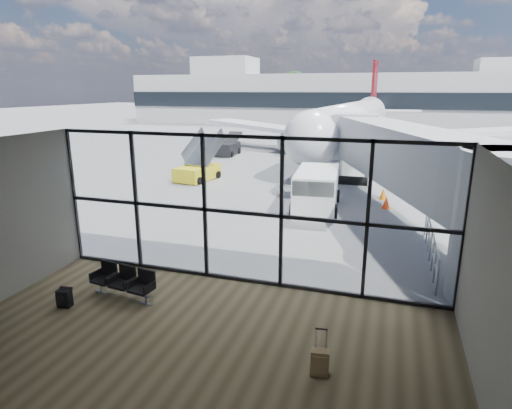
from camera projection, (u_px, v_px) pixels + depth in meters
The scene contains 21 objects.
ground at pixel (357, 139), 49.96m from camera, with size 220.00×220.00×0.00m, color slate.
lounge_shell at pixel (157, 258), 8.09m from camera, with size 12.02×8.01×4.51m.
glass_curtain_wall at pixel (242, 211), 12.61m from camera, with size 12.10×0.12×4.50m.
jet_bridge at pixel (412, 164), 17.53m from camera, with size 8.00×16.50×4.33m.
apron_railing at pixel (431, 241), 14.58m from camera, with size 0.06×5.46×1.11m.
far_terminal at pixel (367, 98), 69.22m from camera, with size 80.00×12.20×11.00m.
tree_0 at pixel (157, 94), 91.40m from camera, with size 4.95×4.95×7.12m.
tree_1 at pixel (182, 91), 89.47m from camera, with size 5.61×5.61×8.07m.
tree_2 at pixel (208, 88), 87.54m from camera, with size 6.27×6.27×9.03m.
tree_3 at pixel (235, 94), 86.10m from camera, with size 4.95×4.95×7.12m.
tree_4 at pixel (264, 91), 84.17m from camera, with size 5.61×5.61×8.07m.
tree_5 at pixel (294, 88), 82.24m from camera, with size 6.27×6.27×9.03m.
seating_row at pixel (125, 280), 12.11m from camera, with size 2.01×0.82×0.90m.
backpack at pixel (64, 298), 11.57m from camera, with size 0.39×0.36×0.54m.
suitcase at pixel (320, 362), 8.78m from camera, with size 0.40×0.31×1.02m.
airliner at pixel (353, 122), 39.52m from camera, with size 30.23×35.05×9.03m.
service_van at pixel (316, 190), 20.77m from camera, with size 2.49×4.60×1.93m.
belt_loader at pixel (228, 148), 38.12m from camera, with size 1.77×4.14×1.88m.
mobile_stairs at pixel (198, 171), 27.68m from camera, with size 2.35×3.86×2.56m.
traffic_cone_b at pixel (386, 203), 21.18m from camera, with size 0.42×0.42×0.60m.
traffic_cone_c at pixel (383, 194), 22.91m from camera, with size 0.43×0.43×0.61m.
Camera 1 is at (4.09, -11.41, 5.75)m, focal length 30.00 mm.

